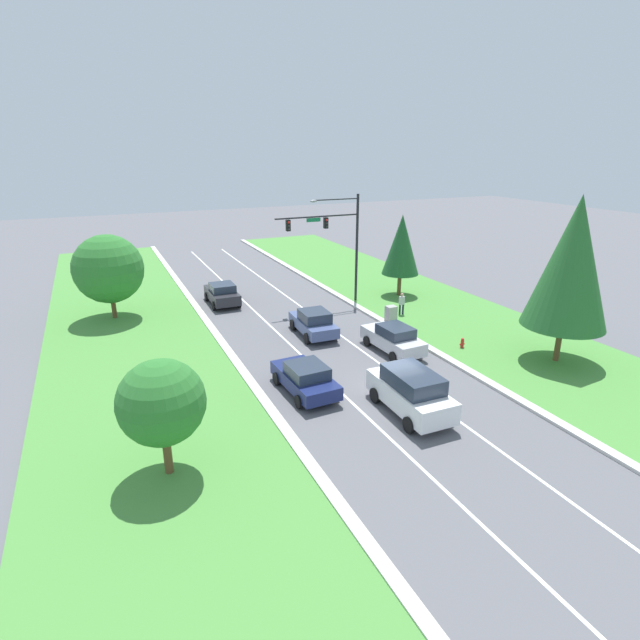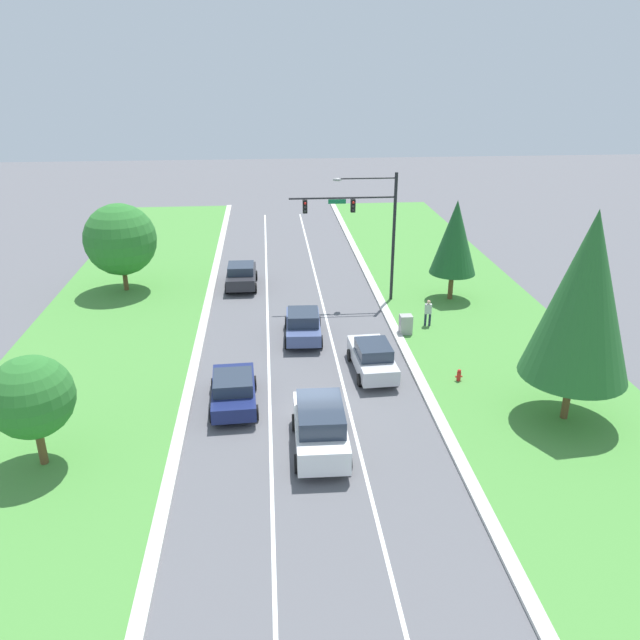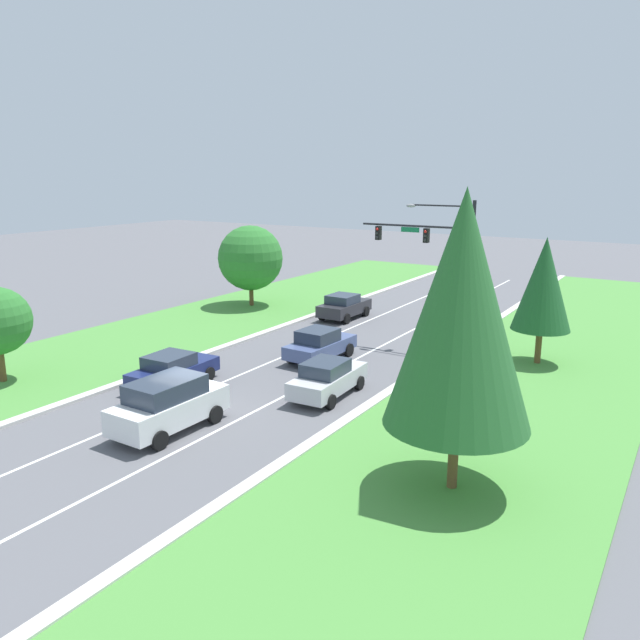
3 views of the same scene
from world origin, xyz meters
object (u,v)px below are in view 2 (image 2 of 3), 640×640
object	(u,v)px
pedestrian	(428,312)
oak_near_left_tree	(120,240)
slate_blue_sedan	(303,324)
oak_far_left_tree	(31,397)
traffic_signal_mast	(366,219)
white_suv	(320,426)
conifer_near_right_tree	(455,237)
fire_hydrant	(459,376)
charcoal_sedan	(241,275)
utility_cabinet	(406,325)
navy_sedan	(234,390)
conifer_far_right_tree	(585,296)
silver_sedan	(372,357)

from	to	relation	value
pedestrian	oak_near_left_tree	distance (m)	20.89
slate_blue_sedan	oak_far_left_tree	bearing A→B (deg)	-131.87
traffic_signal_mast	slate_blue_sedan	world-z (taller)	traffic_signal_mast
white_suv	oak_near_left_tree	size ratio (longest dim) A/B	0.79
oak_near_left_tree	pedestrian	bearing A→B (deg)	-22.63
conifer_near_right_tree	fire_hydrant	bearing A→B (deg)	-103.78
traffic_signal_mast	charcoal_sedan	world-z (taller)	traffic_signal_mast
oak_near_left_tree	utility_cabinet	bearing A→B (deg)	-27.11
navy_sedan	utility_cabinet	distance (m)	11.97
slate_blue_sedan	white_suv	world-z (taller)	white_suv
conifer_near_right_tree	conifer_far_right_tree	bearing A→B (deg)	-86.66
slate_blue_sedan	conifer_far_right_tree	bearing A→B (deg)	-38.99
fire_hydrant	conifer_near_right_tree	xyz separation A→B (m)	(2.77, 11.28, 3.91)
white_suv	conifer_near_right_tree	bearing A→B (deg)	59.40
slate_blue_sedan	conifer_near_right_tree	xyz separation A→B (m)	(10.08, 5.37, 3.39)
charcoal_sedan	utility_cabinet	distance (m)	13.32
utility_cabinet	traffic_signal_mast	bearing A→B (deg)	105.76
traffic_signal_mast	charcoal_sedan	distance (m)	9.97
pedestrian	conifer_near_right_tree	distance (m)	6.05
pedestrian	slate_blue_sedan	bearing A→B (deg)	12.15
slate_blue_sedan	charcoal_sedan	bearing A→B (deg)	114.72
charcoal_sedan	navy_sedan	size ratio (longest dim) A/B	0.96
slate_blue_sedan	oak_far_left_tree	world-z (taller)	oak_far_left_tree
pedestrian	fire_hydrant	xyz separation A→B (m)	(-0.16, -6.94, -0.59)
white_suv	conifer_near_right_tree	world-z (taller)	conifer_near_right_tree
pedestrian	conifer_far_right_tree	bearing A→B (deg)	112.34
slate_blue_sedan	silver_sedan	xyz separation A→B (m)	(3.22, -4.51, -0.02)
white_suv	pedestrian	world-z (taller)	white_suv
fire_hydrant	traffic_signal_mast	bearing A→B (deg)	104.45
slate_blue_sedan	oak_near_left_tree	size ratio (longest dim) A/B	0.74
conifer_near_right_tree	utility_cabinet	bearing A→B (deg)	-127.77
navy_sedan	conifer_far_right_tree	size ratio (longest dim) A/B	0.48
traffic_signal_mast	navy_sedan	bearing A→B (deg)	-121.83
utility_cabinet	oak_near_left_tree	size ratio (longest dim) A/B	0.20
white_suv	fire_hydrant	distance (m)	8.97
charcoal_sedan	utility_cabinet	world-z (taller)	charcoal_sedan
navy_sedan	oak_far_left_tree	bearing A→B (deg)	-153.89
slate_blue_sedan	utility_cabinet	bearing A→B (deg)	2.52
white_suv	fire_hydrant	xyz separation A→B (m)	(7.31, 5.15, -0.74)
traffic_signal_mast	oak_far_left_tree	world-z (taller)	traffic_signal_mast
pedestrian	navy_sedan	bearing A→B (deg)	40.85
charcoal_sedan	fire_hydrant	world-z (taller)	charcoal_sedan
charcoal_sedan	white_suv	world-z (taller)	white_suv
white_suv	oak_far_left_tree	xyz separation A→B (m)	(-10.89, -0.09, 1.93)
navy_sedan	pedestrian	xyz separation A→B (m)	(11.10, 8.23, 0.13)
pedestrian	utility_cabinet	bearing A→B (deg)	37.83
navy_sedan	silver_sedan	bearing A→B (deg)	19.01
traffic_signal_mast	utility_cabinet	world-z (taller)	traffic_signal_mast
white_suv	fire_hydrant	world-z (taller)	white_suv
traffic_signal_mast	white_suv	distance (m)	17.80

